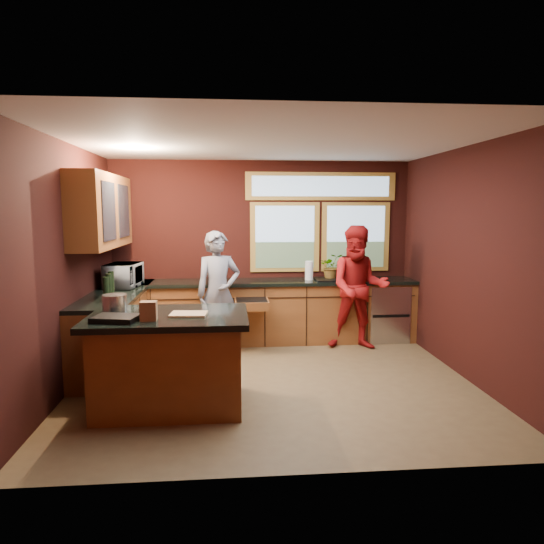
{
  "coord_description": "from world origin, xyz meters",
  "views": [
    {
      "loc": [
        -0.49,
        -5.37,
        1.97
      ],
      "look_at": [
        0.01,
        0.4,
        1.22
      ],
      "focal_mm": 32.0,
      "sensor_mm": 36.0,
      "label": 1
    }
  ],
  "objects": [
    {
      "name": "cutting_board",
      "position": [
        -0.9,
        -0.67,
        0.95
      ],
      "size": [
        0.37,
        0.28,
        0.02
      ],
      "primitive_type": "cube",
      "rotation": [
        0.0,
        0.0,
        -0.09
      ],
      "color": "#AA8157",
      "rests_on": "island"
    },
    {
      "name": "potted_plant",
      "position": [
        1.03,
        1.75,
        1.12
      ],
      "size": [
        0.34,
        0.3,
        0.38
      ],
      "primitive_type": "imported",
      "color": "#999999",
      "rests_on": "back_counter"
    },
    {
      "name": "room_shell",
      "position": [
        -0.6,
        0.32,
        1.8
      ],
      "size": [
        4.52,
        4.02,
        2.71
      ],
      "color": "black",
      "rests_on": "ground"
    },
    {
      "name": "microwave",
      "position": [
        -1.92,
        1.24,
        1.09
      ],
      "size": [
        0.45,
        0.62,
        0.32
      ],
      "primitive_type": "imported",
      "rotation": [
        0.0,
        0.0,
        1.46
      ],
      "color": "#999999",
      "rests_on": "left_counter"
    },
    {
      "name": "paper_bag",
      "position": [
        -1.25,
        -0.87,
        1.03
      ],
      "size": [
        0.15,
        0.12,
        0.18
      ],
      "primitive_type": "cube",
      "rotation": [
        0.0,
        0.0,
        0.01
      ],
      "color": "brown",
      "rests_on": "island"
    },
    {
      "name": "island",
      "position": [
        -1.1,
        -0.62,
        0.48
      ],
      "size": [
        1.55,
        1.05,
        0.95
      ],
      "color": "brown",
      "rests_on": "floor"
    },
    {
      "name": "stock_pot",
      "position": [
        -1.65,
        -0.47,
        1.03
      ],
      "size": [
        0.24,
        0.24,
        0.18
      ],
      "primitive_type": "cylinder",
      "color": "silver",
      "rests_on": "island"
    },
    {
      "name": "floor",
      "position": [
        0.0,
        0.0,
        0.0
      ],
      "size": [
        4.5,
        4.5,
        0.0
      ],
      "primitive_type": "plane",
      "color": "brown",
      "rests_on": "ground"
    },
    {
      "name": "black_tray",
      "position": [
        -1.55,
        -0.87,
        0.97
      ],
      "size": [
        0.45,
        0.36,
        0.05
      ],
      "primitive_type": "cube",
      "rotation": [
        0.0,
        0.0,
        -0.21
      ],
      "color": "black",
      "rests_on": "island"
    },
    {
      "name": "left_counter",
      "position": [
        -1.95,
        0.85,
        0.47
      ],
      "size": [
        0.64,
        2.3,
        0.93
      ],
      "color": "brown",
      "rests_on": "floor"
    },
    {
      "name": "paper_towel",
      "position": [
        0.68,
        1.7,
        1.07
      ],
      "size": [
        0.12,
        0.12,
        0.28
      ],
      "primitive_type": "cylinder",
      "color": "silver",
      "rests_on": "back_counter"
    },
    {
      "name": "back_counter",
      "position": [
        0.2,
        1.7,
        0.46
      ],
      "size": [
        4.5,
        0.64,
        0.93
      ],
      "color": "brown",
      "rests_on": "floor"
    },
    {
      "name": "person_grey",
      "position": [
        -0.65,
        1.14,
        0.84
      ],
      "size": [
        0.71,
        0.57,
        1.69
      ],
      "primitive_type": "imported",
      "rotation": [
        0.0,
        0.0,
        0.3
      ],
      "color": "slate",
      "rests_on": "floor"
    },
    {
      "name": "person_red",
      "position": [
        1.32,
        1.25,
        0.88
      ],
      "size": [
        0.95,
        0.8,
        1.75
      ],
      "primitive_type": "imported",
      "rotation": [
        0.0,
        0.0,
        -0.18
      ],
      "color": "maroon",
      "rests_on": "floor"
    }
  ]
}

